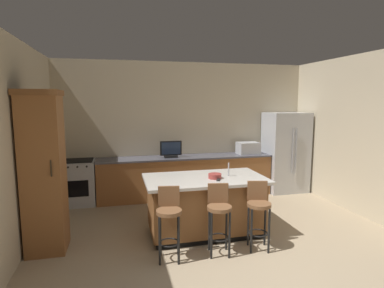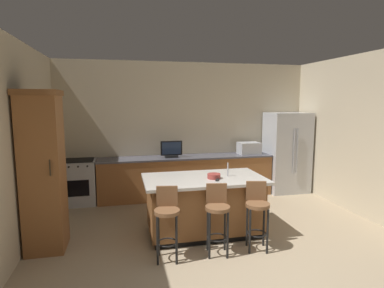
# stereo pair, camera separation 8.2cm
# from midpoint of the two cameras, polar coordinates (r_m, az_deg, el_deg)

# --- Properties ---
(wall_back) EXTENTS (6.18, 0.12, 2.98)m
(wall_back) POSITION_cam_midpoint_polar(r_m,az_deg,el_deg) (7.19, -1.55, 2.82)
(wall_back) COLOR beige
(wall_back) RESTS_ON ground_plane
(wall_left) EXTENTS (0.12, 4.40, 2.98)m
(wall_left) POSITION_cam_midpoint_polar(r_m,az_deg,el_deg) (5.24, -28.95, -0.02)
(wall_left) COLOR beige
(wall_left) RESTS_ON ground_plane
(wall_right) EXTENTS (0.12, 4.40, 2.98)m
(wall_right) POSITION_cam_midpoint_polar(r_m,az_deg,el_deg) (6.69, 27.51, 1.56)
(wall_right) COLOR beige
(wall_right) RESTS_ON ground_plane
(counter_back) EXTENTS (3.84, 0.62, 0.91)m
(counter_back) POSITION_cam_midpoint_polar(r_m,az_deg,el_deg) (6.98, -1.44, -5.95)
(counter_back) COLOR brown
(counter_back) RESTS_ON ground_plane
(kitchen_island) EXTENTS (1.90, 1.07, 0.92)m
(kitchen_island) POSITION_cam_midpoint_polar(r_m,az_deg,el_deg) (5.09, 1.91, -11.04)
(kitchen_island) COLOR black
(kitchen_island) RESTS_ON ground_plane
(refrigerator) EXTENTS (0.93, 0.77, 1.85)m
(refrigerator) POSITION_cam_midpoint_polar(r_m,az_deg,el_deg) (7.68, 16.37, -1.41)
(refrigerator) COLOR #B7BABF
(refrigerator) RESTS_ON ground_plane
(range_oven) EXTENTS (0.78, 0.63, 0.93)m
(range_oven) POSITION_cam_midpoint_polar(r_m,az_deg,el_deg) (6.89, -20.78, -6.59)
(range_oven) COLOR #B7BABF
(range_oven) RESTS_ON ground_plane
(cabinet_tower) EXTENTS (0.55, 0.61, 2.27)m
(cabinet_tower) POSITION_cam_midpoint_polar(r_m,az_deg,el_deg) (4.83, -25.88, -4.18)
(cabinet_tower) COLOR brown
(cabinet_tower) RESTS_ON ground_plane
(microwave) EXTENTS (0.48, 0.36, 0.27)m
(microwave) POSITION_cam_midpoint_polar(r_m,az_deg,el_deg) (7.31, 9.88, -0.74)
(microwave) COLOR #B7BABF
(microwave) RESTS_ON counter_back
(tv_monitor) EXTENTS (0.47, 0.16, 0.36)m
(tv_monitor) POSITION_cam_midpoint_polar(r_m,az_deg,el_deg) (6.75, -4.22, -1.09)
(tv_monitor) COLOR black
(tv_monitor) RESTS_ON counter_back
(sink_faucet_back) EXTENTS (0.02, 0.02, 0.24)m
(sink_faucet_back) POSITION_cam_midpoint_polar(r_m,az_deg,el_deg) (6.93, -2.82, -1.21)
(sink_faucet_back) COLOR #B2B2B7
(sink_faucet_back) RESTS_ON counter_back
(sink_faucet_island) EXTENTS (0.02, 0.02, 0.22)m
(sink_faucet_island) POSITION_cam_midpoint_polar(r_m,az_deg,el_deg) (5.05, 6.23, -4.63)
(sink_faucet_island) COLOR #B2B2B7
(sink_faucet_island) RESTS_ON kitchen_island
(bar_stool_left) EXTENTS (0.34, 0.36, 0.98)m
(bar_stool_left) POSITION_cam_midpoint_polar(r_m,az_deg,el_deg) (4.28, -4.78, -13.14)
(bar_stool_left) COLOR brown
(bar_stool_left) RESTS_ON ground_plane
(bar_stool_center) EXTENTS (0.34, 0.36, 0.97)m
(bar_stool_center) POSITION_cam_midpoint_polar(r_m,az_deg,el_deg) (4.43, 4.42, -12.43)
(bar_stool_center) COLOR brown
(bar_stool_center) RESTS_ON ground_plane
(bar_stool_right) EXTENTS (0.35, 0.37, 0.97)m
(bar_stool_right) POSITION_cam_midpoint_polar(r_m,az_deg,el_deg) (4.65, 11.53, -11.63)
(bar_stool_right) COLOR brown
(bar_stool_right) RESTS_ON ground_plane
(fruit_bowl) EXTENTS (0.21, 0.21, 0.07)m
(fruit_bowl) POSITION_cam_midpoint_polar(r_m,az_deg,el_deg) (4.91, 3.72, -5.85)
(fruit_bowl) COLOR #993833
(fruit_bowl) RESTS_ON kitchen_island
(tv_remote) EXTENTS (0.11, 0.17, 0.02)m
(tv_remote) POSITION_cam_midpoint_polar(r_m,az_deg,el_deg) (4.82, 4.40, -6.44)
(tv_remote) COLOR black
(tv_remote) RESTS_ON kitchen_island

